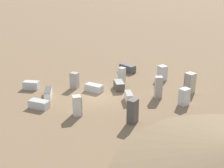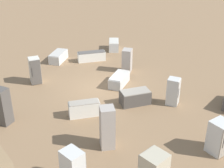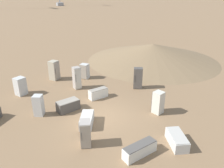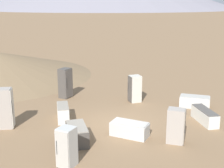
{
  "view_description": "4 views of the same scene",
  "coord_description": "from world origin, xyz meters",
  "px_view_note": "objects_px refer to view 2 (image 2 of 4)",
  "views": [
    {
      "loc": [
        -0.84,
        25.3,
        10.79
      ],
      "look_at": [
        -1.34,
        -0.08,
        1.12
      ],
      "focal_mm": 50.0,
      "sensor_mm": 36.0,
      "label": 1
    },
    {
      "loc": [
        -15.96,
        1.94,
        8.44
      ],
      "look_at": [
        -1.04,
        -0.56,
        0.76
      ],
      "focal_mm": 50.0,
      "sensor_mm": 36.0,
      "label": 2
    },
    {
      "loc": [
        11.36,
        -5.72,
        7.85
      ],
      "look_at": [
        -0.91,
        1.32,
        1.82
      ],
      "focal_mm": 35.0,
      "sensor_mm": 36.0,
      "label": 3
    },
    {
      "loc": [
        -1.85,
        -13.94,
        5.8
      ],
      "look_at": [
        -0.21,
        1.44,
        1.72
      ],
      "focal_mm": 50.0,
      "sensor_mm": 36.0,
      "label": 4
    }
  ],
  "objects_px": {
    "discarded_fridge_2": "(219,137)",
    "discarded_fridge_9": "(107,127)",
    "discarded_fridge_10": "(84,109)",
    "discarded_fridge_12": "(114,45)",
    "discarded_fridge_1": "(58,57)",
    "discarded_fridge_8": "(92,56)",
    "discarded_fridge_4": "(135,97)",
    "discarded_fridge_6": "(127,60)",
    "discarded_fridge_14": "(119,80)",
    "discarded_fridge_13": "(173,92)",
    "discarded_fridge_11": "(73,167)",
    "discarded_fridge_7": "(2,106)",
    "discarded_fridge_3": "(35,71)"
  },
  "relations": [
    {
      "from": "discarded_fridge_4",
      "to": "discarded_fridge_10",
      "type": "distance_m",
      "value": 2.84
    },
    {
      "from": "discarded_fridge_6",
      "to": "discarded_fridge_14",
      "type": "distance_m",
      "value": 2.07
    },
    {
      "from": "discarded_fridge_10",
      "to": "discarded_fridge_11",
      "type": "distance_m",
      "value": 4.58
    },
    {
      "from": "discarded_fridge_1",
      "to": "discarded_fridge_9",
      "type": "bearing_deg",
      "value": -55.14
    },
    {
      "from": "discarded_fridge_7",
      "to": "discarded_fridge_10",
      "type": "distance_m",
      "value": 3.88
    },
    {
      "from": "discarded_fridge_2",
      "to": "discarded_fridge_10",
      "type": "height_order",
      "value": "discarded_fridge_2"
    },
    {
      "from": "discarded_fridge_1",
      "to": "discarded_fridge_10",
      "type": "bearing_deg",
      "value": -57.05
    },
    {
      "from": "discarded_fridge_9",
      "to": "discarded_fridge_14",
      "type": "xyz_separation_m",
      "value": [
        5.63,
        -1.57,
        -0.64
      ]
    },
    {
      "from": "discarded_fridge_2",
      "to": "discarded_fridge_9",
      "type": "relative_size",
      "value": 0.76
    },
    {
      "from": "discarded_fridge_6",
      "to": "discarded_fridge_12",
      "type": "xyz_separation_m",
      "value": [
        4.03,
        0.17,
        -0.39
      ]
    },
    {
      "from": "discarded_fridge_6",
      "to": "discarded_fridge_10",
      "type": "distance_m",
      "value": 5.83
    },
    {
      "from": "discarded_fridge_7",
      "to": "discarded_fridge_12",
      "type": "distance_m",
      "value": 11.26
    },
    {
      "from": "discarded_fridge_9",
      "to": "discarded_fridge_12",
      "type": "bearing_deg",
      "value": 77.99
    },
    {
      "from": "discarded_fridge_8",
      "to": "discarded_fridge_11",
      "type": "bearing_deg",
      "value": -14.3
    },
    {
      "from": "discarded_fridge_8",
      "to": "discarded_fridge_12",
      "type": "height_order",
      "value": "discarded_fridge_12"
    },
    {
      "from": "discarded_fridge_2",
      "to": "discarded_fridge_12",
      "type": "relative_size",
      "value": 0.96
    },
    {
      "from": "discarded_fridge_1",
      "to": "discarded_fridge_3",
      "type": "bearing_deg",
      "value": -89.33
    },
    {
      "from": "discarded_fridge_10",
      "to": "discarded_fridge_8",
      "type": "bearing_deg",
      "value": 166.21
    },
    {
      "from": "discarded_fridge_14",
      "to": "discarded_fridge_4",
      "type": "bearing_deg",
      "value": 131.95
    },
    {
      "from": "discarded_fridge_6",
      "to": "discarded_fridge_10",
      "type": "height_order",
      "value": "discarded_fridge_6"
    },
    {
      "from": "discarded_fridge_8",
      "to": "discarded_fridge_13",
      "type": "height_order",
      "value": "discarded_fridge_13"
    },
    {
      "from": "discarded_fridge_7",
      "to": "discarded_fridge_8",
      "type": "xyz_separation_m",
      "value": [
        7.0,
        -4.96,
        -0.59
      ]
    },
    {
      "from": "discarded_fridge_4",
      "to": "discarded_fridge_7",
      "type": "distance_m",
      "value": 6.65
    },
    {
      "from": "discarded_fridge_11",
      "to": "discarded_fridge_14",
      "type": "distance_m",
      "value": 8.16
    },
    {
      "from": "discarded_fridge_6",
      "to": "discarded_fridge_9",
      "type": "bearing_deg",
      "value": -84.15
    },
    {
      "from": "discarded_fridge_3",
      "to": "discarded_fridge_4",
      "type": "height_order",
      "value": "discarded_fridge_3"
    },
    {
      "from": "discarded_fridge_1",
      "to": "discarded_fridge_8",
      "type": "bearing_deg",
      "value": 15.38
    },
    {
      "from": "discarded_fridge_3",
      "to": "discarded_fridge_7",
      "type": "xyz_separation_m",
      "value": [
        -4.13,
        1.3,
        0.12
      ]
    },
    {
      "from": "discarded_fridge_9",
      "to": "discarded_fridge_14",
      "type": "height_order",
      "value": "discarded_fridge_9"
    },
    {
      "from": "discarded_fridge_11",
      "to": "discarded_fridge_4",
      "type": "bearing_deg",
      "value": 109.77
    },
    {
      "from": "discarded_fridge_3",
      "to": "discarded_fridge_14",
      "type": "xyz_separation_m",
      "value": [
        -1.1,
        -4.88,
        -0.48
      ]
    },
    {
      "from": "discarded_fridge_2",
      "to": "discarded_fridge_11",
      "type": "xyz_separation_m",
      "value": [
        -0.78,
        6.01,
        -0.02
      ]
    },
    {
      "from": "discarded_fridge_10",
      "to": "discarded_fridge_12",
      "type": "xyz_separation_m",
      "value": [
        8.9,
        -3.03,
        -0.02
      ]
    },
    {
      "from": "discarded_fridge_7",
      "to": "discarded_fridge_12",
      "type": "xyz_separation_m",
      "value": [
        8.9,
        -6.87,
        -0.56
      ]
    },
    {
      "from": "discarded_fridge_12",
      "to": "discarded_fridge_9",
      "type": "bearing_deg",
      "value": 88.91
    },
    {
      "from": "discarded_fridge_11",
      "to": "discarded_fridge_2",
      "type": "bearing_deg",
      "value": 61.3
    },
    {
      "from": "discarded_fridge_7",
      "to": "discarded_fridge_10",
      "type": "relative_size",
      "value": 1.18
    },
    {
      "from": "discarded_fridge_4",
      "to": "discarded_fridge_8",
      "type": "distance_m",
      "value": 6.49
    },
    {
      "from": "discarded_fridge_1",
      "to": "discarded_fridge_6",
      "type": "height_order",
      "value": "discarded_fridge_6"
    },
    {
      "from": "discarded_fridge_6",
      "to": "discarded_fridge_14",
      "type": "height_order",
      "value": "discarded_fridge_6"
    },
    {
      "from": "discarded_fridge_8",
      "to": "discarded_fridge_13",
      "type": "xyz_separation_m",
      "value": [
        -6.65,
        -3.57,
        0.41
      ]
    },
    {
      "from": "discarded_fridge_2",
      "to": "discarded_fridge_9",
      "type": "height_order",
      "value": "discarded_fridge_9"
    },
    {
      "from": "discarded_fridge_9",
      "to": "discarded_fridge_14",
      "type": "distance_m",
      "value": 5.88
    },
    {
      "from": "discarded_fridge_6",
      "to": "discarded_fridge_11",
      "type": "bearing_deg",
      "value": -89.05
    },
    {
      "from": "discarded_fridge_6",
      "to": "discarded_fridge_13",
      "type": "bearing_deg",
      "value": -47.76
    },
    {
      "from": "discarded_fridge_14",
      "to": "discarded_fridge_7",
      "type": "bearing_deg",
      "value": 57.87
    },
    {
      "from": "discarded_fridge_2",
      "to": "discarded_fridge_4",
      "type": "xyz_separation_m",
      "value": [
        4.43,
        2.48,
        -0.35
      ]
    },
    {
      "from": "discarded_fridge_11",
      "to": "discarded_fridge_9",
      "type": "bearing_deg",
      "value": 104.98
    },
    {
      "from": "discarded_fridge_6",
      "to": "discarded_fridge_1",
      "type": "bearing_deg",
      "value": 174.39
    },
    {
      "from": "discarded_fridge_6",
      "to": "discarded_fridge_13",
      "type": "height_order",
      "value": "discarded_fridge_6"
    }
  ]
}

